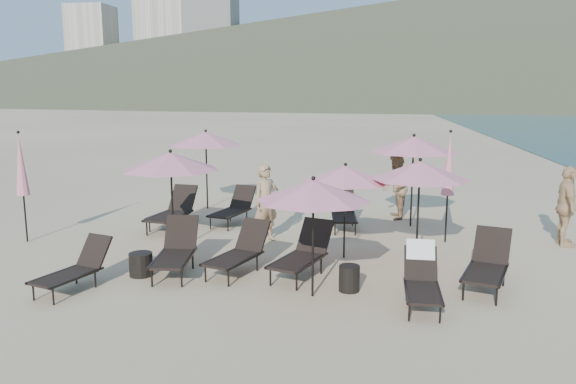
# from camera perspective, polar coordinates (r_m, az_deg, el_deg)

# --- Properties ---
(ground) EXTENTS (800.00, 800.00, 0.00)m
(ground) POSITION_cam_1_polar(r_m,az_deg,el_deg) (10.24, 2.85, -9.74)
(ground) COLOR #D6BA8C
(ground) RESTS_ON ground
(volcanic_headland) EXTENTS (690.00, 690.00, 55.00)m
(volcanic_headland) POSITION_cam_1_polar(r_m,az_deg,el_deg) (320.89, 21.35, 13.79)
(volcanic_headland) COLOR brown
(volcanic_headland) RESTS_ON ground
(hotel_skyline) EXTENTS (109.00, 82.00, 55.00)m
(hotel_skyline) POSITION_cam_1_polar(r_m,az_deg,el_deg) (296.97, -10.87, 14.19)
(hotel_skyline) COLOR beige
(hotel_skyline) RESTS_ON ground
(lounger_0) EXTENTS (1.01, 1.61, 0.86)m
(lounger_0) POSITION_cam_1_polar(r_m,az_deg,el_deg) (10.72, -20.83, -7.21)
(lounger_0) COLOR black
(lounger_0) RESTS_ON ground
(lounger_1) EXTENTS (0.85, 1.78, 0.99)m
(lounger_1) POSITION_cam_1_polar(r_m,az_deg,el_deg) (11.12, -11.32, -5.78)
(lounger_1) COLOR black
(lounger_1) RESTS_ON ground
(lounger_2) EXTENTS (1.13, 1.74, 0.93)m
(lounger_2) POSITION_cam_1_polar(r_m,az_deg,el_deg) (10.97, -4.99, -5.98)
(lounger_2) COLOR black
(lounger_2) RESTS_ON ground
(lounger_3) EXTENTS (1.18, 1.81, 0.98)m
(lounger_3) POSITION_cam_1_polar(r_m,az_deg,el_deg) (10.75, 1.53, -6.17)
(lounger_3) COLOR black
(lounger_3) RESTS_ON ground
(lounger_4) EXTENTS (0.59, 1.54, 0.95)m
(lounger_4) POSITION_cam_1_polar(r_m,az_deg,el_deg) (9.65, 13.44, -8.45)
(lounger_4) COLOR black
(lounger_4) RESTS_ON ground
(lounger_5) EXTENTS (1.15, 1.81, 0.98)m
(lounger_5) POSITION_cam_1_polar(r_m,az_deg,el_deg) (10.69, 19.60, -6.89)
(lounger_5) COLOR black
(lounger_5) RESTS_ON ground
(lounger_6) EXTENTS (0.94, 1.86, 1.02)m
(lounger_6) POSITION_cam_1_polar(r_m,az_deg,el_deg) (14.64, -11.60, -1.82)
(lounger_6) COLOR black
(lounger_6) RESTS_ON ground
(lounger_7) EXTENTS (0.94, 1.73, 0.94)m
(lounger_7) POSITION_cam_1_polar(r_m,az_deg,el_deg) (14.92, -11.48, -1.74)
(lounger_7) COLOR black
(lounger_7) RESTS_ON ground
(lounger_8) EXTENTS (1.04, 1.74, 0.94)m
(lounger_8) POSITION_cam_1_polar(r_m,az_deg,el_deg) (14.92, -5.54, -1.58)
(lounger_8) COLOR black
(lounger_8) RESTS_ON ground
(lounger_9) EXTENTS (0.75, 1.62, 0.91)m
(lounger_9) POSITION_cam_1_polar(r_m,az_deg,el_deg) (14.45, 5.68, -2.04)
(lounger_9) COLOR black
(lounger_9) RESTS_ON ground
(umbrella_open_0) EXTENTS (2.11, 2.11, 2.27)m
(umbrella_open_0) POSITION_cam_1_polar(r_m,az_deg,el_deg) (12.26, -11.83, 3.06)
(umbrella_open_0) COLOR black
(umbrella_open_0) RESTS_ON ground
(umbrella_open_1) EXTENTS (1.89, 1.89, 2.03)m
(umbrella_open_1) POSITION_cam_1_polar(r_m,az_deg,el_deg) (11.66, 5.85, 1.84)
(umbrella_open_1) COLOR black
(umbrella_open_1) RESTS_ON ground
(umbrella_open_2) EXTENTS (2.02, 2.02, 2.17)m
(umbrella_open_2) POSITION_cam_1_polar(r_m,az_deg,el_deg) (11.58, 13.24, 2.17)
(umbrella_open_2) COLOR black
(umbrella_open_2) RESTS_ON ground
(umbrella_open_3) EXTENTS (2.20, 2.20, 2.37)m
(umbrella_open_3) POSITION_cam_1_polar(r_m,az_deg,el_deg) (16.72, -8.35, 5.38)
(umbrella_open_3) COLOR black
(umbrella_open_3) RESTS_ON ground
(umbrella_open_4) EXTENTS (2.25, 2.25, 2.42)m
(umbrella_open_4) POSITION_cam_1_polar(r_m,az_deg,el_deg) (14.70, 12.65, 4.73)
(umbrella_open_4) COLOR black
(umbrella_open_4) RESTS_ON ground
(umbrella_open_5) EXTENTS (1.95, 1.95, 2.10)m
(umbrella_open_5) POSITION_cam_1_polar(r_m,az_deg,el_deg) (9.37, 2.59, 0.16)
(umbrella_open_5) COLOR black
(umbrella_open_5) RESTS_ON ground
(umbrella_closed_0) EXTENTS (0.31, 0.31, 2.62)m
(umbrella_closed_0) POSITION_cam_1_polar(r_m,az_deg,el_deg) (13.33, 16.04, 2.68)
(umbrella_closed_0) COLOR black
(umbrella_closed_0) RESTS_ON ground
(umbrella_closed_1) EXTENTS (0.30, 0.30, 2.60)m
(umbrella_closed_1) POSITION_cam_1_polar(r_m,az_deg,el_deg) (14.25, -25.50, 2.48)
(umbrella_closed_1) COLOR black
(umbrella_closed_1) RESTS_ON ground
(side_table_0) EXTENTS (0.45, 0.45, 0.45)m
(side_table_0) POSITION_cam_1_polar(r_m,az_deg,el_deg) (11.18, -14.72, -7.12)
(side_table_0) COLOR black
(side_table_0) RESTS_ON ground
(side_table_1) EXTENTS (0.37, 0.37, 0.47)m
(side_table_1) POSITION_cam_1_polar(r_m,az_deg,el_deg) (10.08, 6.24, -8.71)
(side_table_1) COLOR black
(side_table_1) RESTS_ON ground
(beachgoer_a) EXTENTS (0.77, 0.78, 1.82)m
(beachgoer_a) POSITION_cam_1_polar(r_m,az_deg,el_deg) (13.10, -2.25, -1.12)
(beachgoer_a) COLOR #A47E59
(beachgoer_a) RESTS_ON ground
(beachgoer_b) EXTENTS (0.69, 0.88, 1.79)m
(beachgoer_b) POSITION_cam_1_polar(r_m,az_deg,el_deg) (15.62, 10.87, 0.52)
(beachgoer_b) COLOR #A37954
(beachgoer_b) RESTS_ON ground
(beachgoer_c) EXTENTS (0.50, 1.10, 1.84)m
(beachgoer_c) POSITION_cam_1_polar(r_m,az_deg,el_deg) (14.14, 26.44, -1.32)
(beachgoer_c) COLOR tan
(beachgoer_c) RESTS_ON ground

